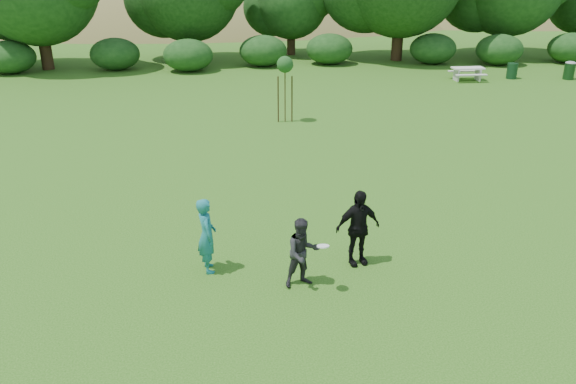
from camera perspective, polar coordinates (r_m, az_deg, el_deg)
The scene contains 10 objects.
ground at distance 12.49m, azimuth 1.38°, elevation -10.07°, with size 120.00×120.00×0.00m, color #19470C.
player_teal at distance 12.96m, azimuth -8.25°, elevation -4.37°, with size 0.66×0.43×1.81m, color #196D73.
player_grey at distance 12.31m, azimuth 1.50°, elevation -6.20°, with size 0.79×0.61×1.62m, color #252527.
player_black at distance 13.20m, azimuth 7.10°, elevation -3.62°, with size 1.10×0.46×1.87m, color black.
trash_can_near at distance 36.21m, azimuth 21.81°, elevation 11.35°, with size 0.60×0.60×0.90m, color #13341C.
frisbee at distance 11.94m, azimuth 3.58°, elevation -5.51°, with size 0.27×0.27×0.08m.
sapling at distance 24.31m, azimuth -0.31°, elevation 12.65°, with size 0.70×0.70×2.85m.
picnic_table at distance 34.75m, azimuth 17.78°, elevation 11.57°, with size 1.80×1.48×0.76m.
trash_can_lidded at distance 37.33m, azimuth 26.68°, elevation 11.02°, with size 0.60×0.60×1.05m.
hillside at distance 81.04m, azimuth -5.03°, elevation 9.61°, with size 150.00×72.00×52.00m.
Camera 1 is at (-1.32, -10.37, 6.84)m, focal length 35.00 mm.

